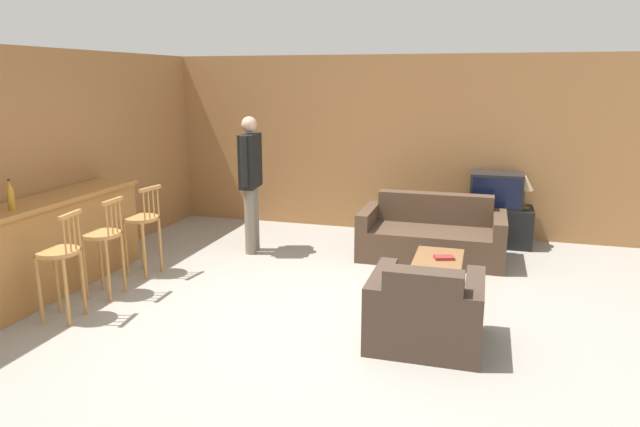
# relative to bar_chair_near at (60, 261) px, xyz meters

# --- Properties ---
(ground_plane) EXTENTS (24.00, 24.00, 0.00)m
(ground_plane) POSITION_rel_bar_chair_near_xyz_m (2.24, 0.66, -0.59)
(ground_plane) COLOR gray
(wall_back) EXTENTS (9.40, 0.08, 2.60)m
(wall_back) POSITION_rel_bar_chair_near_xyz_m (2.24, 4.20, 0.71)
(wall_back) COLOR #9E6B3D
(wall_back) RESTS_ON ground_plane
(wall_left) EXTENTS (0.08, 8.54, 2.60)m
(wall_left) POSITION_rel_bar_chair_near_xyz_m (-0.98, 1.93, 0.71)
(wall_left) COLOR #9E6B3D
(wall_left) RESTS_ON ground_plane
(bar_counter) EXTENTS (0.55, 2.40, 1.03)m
(bar_counter) POSITION_rel_bar_chair_near_xyz_m (-0.64, 0.68, -0.07)
(bar_counter) COLOR #A87038
(bar_counter) RESTS_ON ground_plane
(bar_chair_near) EXTENTS (0.44, 0.44, 1.06)m
(bar_chair_near) POSITION_rel_bar_chair_near_xyz_m (0.00, 0.00, 0.00)
(bar_chair_near) COLOR #B77F42
(bar_chair_near) RESTS_ON ground_plane
(bar_chair_mid) EXTENTS (0.41, 0.41, 1.06)m
(bar_chair_mid) POSITION_rel_bar_chair_near_xyz_m (0.00, 0.64, 0.00)
(bar_chair_mid) COLOR #B77F42
(bar_chair_mid) RESTS_ON ground_plane
(bar_chair_far) EXTENTS (0.45, 0.45, 1.06)m
(bar_chair_far) POSITION_rel_bar_chair_near_xyz_m (-0.00, 1.36, 0.00)
(bar_chair_far) COLOR #B77F42
(bar_chair_far) RESTS_ON ground_plane
(couch_far) EXTENTS (1.81, 0.93, 0.79)m
(couch_far) POSITION_rel_bar_chair_near_xyz_m (3.19, 2.96, -0.31)
(couch_far) COLOR #4C3828
(couch_far) RESTS_ON ground_plane
(armchair_near) EXTENTS (0.96, 0.88, 0.77)m
(armchair_near) POSITION_rel_bar_chair_near_xyz_m (3.38, 0.45, -0.30)
(armchair_near) COLOR #423328
(armchair_near) RESTS_ON ground_plane
(coffee_table) EXTENTS (0.50, 0.87, 0.41)m
(coffee_table) POSITION_rel_bar_chair_near_xyz_m (3.38, 1.64, -0.25)
(coffee_table) COLOR brown
(coffee_table) RESTS_ON ground_plane
(tv_unit) EXTENTS (1.02, 0.55, 0.54)m
(tv_unit) POSITION_rel_bar_chair_near_xyz_m (3.96, 3.84, -0.32)
(tv_unit) COLOR black
(tv_unit) RESTS_ON ground_plane
(tv) EXTENTS (0.69, 0.50, 0.47)m
(tv) POSITION_rel_bar_chair_near_xyz_m (3.96, 3.83, 0.18)
(tv) COLOR black
(tv) RESTS_ON tv_unit
(bottle) EXTENTS (0.07, 0.07, 0.30)m
(bottle) POSITION_rel_bar_chair_near_xyz_m (-0.56, 0.07, 0.58)
(bottle) COLOR #B27A23
(bottle) RESTS_ON bar_counter
(book_on_table) EXTENTS (0.23, 0.18, 0.03)m
(book_on_table) POSITION_rel_bar_chair_near_xyz_m (3.44, 1.65, -0.17)
(book_on_table) COLOR maroon
(book_on_table) RESTS_ON coffee_table
(table_lamp) EXTENTS (0.24, 0.24, 0.46)m
(table_lamp) POSITION_rel_bar_chair_near_xyz_m (4.33, 3.84, 0.28)
(table_lamp) COLOR brown
(table_lamp) RESTS_ON tv_unit
(person_by_window) EXTENTS (0.23, 0.60, 1.79)m
(person_by_window) POSITION_rel_bar_chair_near_xyz_m (0.87, 2.54, 0.43)
(person_by_window) COLOR #756B5B
(person_by_window) RESTS_ON ground_plane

